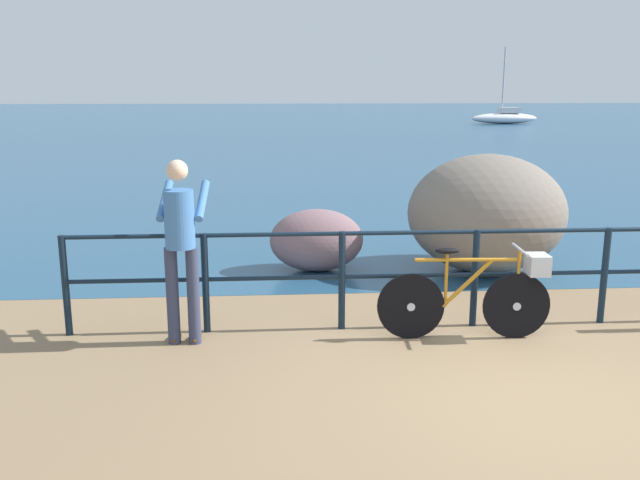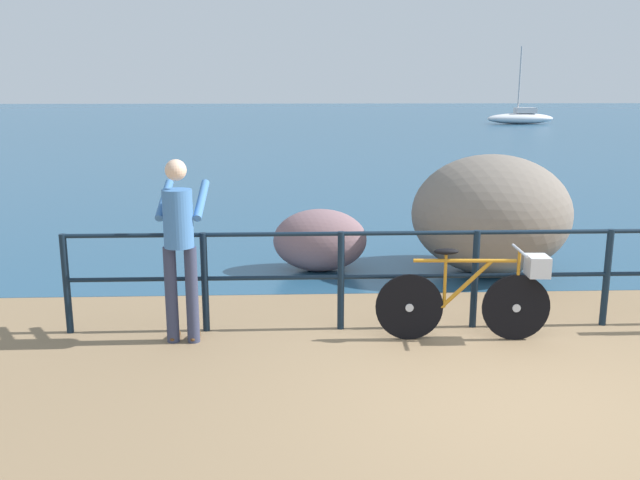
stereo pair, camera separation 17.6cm
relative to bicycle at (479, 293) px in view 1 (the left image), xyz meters
The scene contains 8 objects.
ground_plane 18.74m from the bicycle, 89.83° to the left, with size 120.00×120.00×0.10m, color #846B4C.
sea_surface 46.55m from the bicycle, 89.93° to the left, with size 120.00×90.00×0.01m, color navy.
promenade_railing 0.40m from the bicycle, 81.09° to the left, with size 8.30×0.07×1.02m.
bicycle is the anchor object (origin of this frame).
person_at_railing 2.92m from the bicycle, behind, with size 0.47×0.65×1.78m.
breakwater_boulder_main 2.62m from the bicycle, 71.60° to the left, with size 2.09×1.89×1.57m.
breakwater_boulder_left 2.98m from the bicycle, 118.83° to the left, with size 1.25×0.81×0.84m.
sailboat 40.26m from the bicycle, 70.91° to the left, with size 4.46×1.50×4.90m.
Camera 1 is at (-2.03, -4.94, 2.44)m, focal length 38.02 mm.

